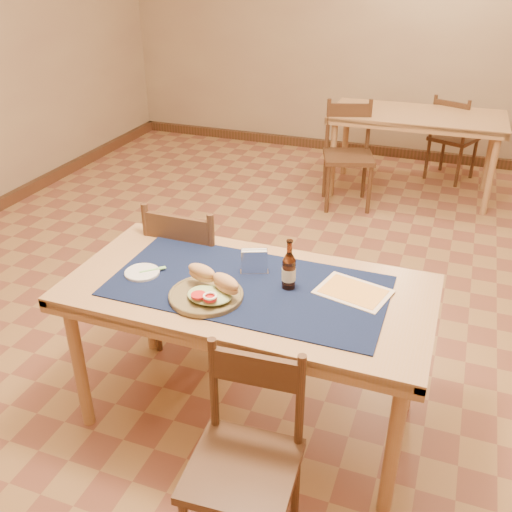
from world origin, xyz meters
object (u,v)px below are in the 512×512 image
(main_table, at_px, (248,302))
(napkin_holder, at_px, (254,262))
(beer_bottle, at_px, (289,270))
(sandwich_plate, at_px, (208,291))
(chair_main_near, at_px, (246,458))
(back_table, at_px, (417,123))
(chair_main_far, at_px, (194,272))

(main_table, distance_m, napkin_holder, 0.18)
(main_table, height_order, beer_bottle, beer_bottle)
(main_table, xyz_separation_m, sandwich_plate, (-0.12, -0.15, 0.12))
(main_table, distance_m, chair_main_near, 0.71)
(napkin_holder, bearing_deg, chair_main_near, -71.94)
(sandwich_plate, height_order, napkin_holder, sandwich_plate)
(back_table, bearing_deg, sandwich_plate, -98.12)
(back_table, bearing_deg, napkin_holder, -96.94)
(napkin_holder, bearing_deg, chair_main_far, 145.46)
(beer_bottle, xyz_separation_m, napkin_holder, (-0.18, 0.07, -0.03))
(sandwich_plate, distance_m, napkin_holder, 0.29)
(chair_main_far, xyz_separation_m, sandwich_plate, (0.37, -0.60, 0.31))
(main_table, distance_m, back_table, 3.28)
(main_table, xyz_separation_m, chair_main_near, (0.23, -0.63, -0.24))
(back_table, relative_size, chair_main_far, 1.66)
(chair_main_near, relative_size, napkin_holder, 6.16)
(main_table, relative_size, chair_main_far, 1.73)
(chair_main_near, xyz_separation_m, napkin_holder, (-0.24, 0.74, 0.38))
(chair_main_far, bearing_deg, main_table, -42.20)
(chair_main_near, xyz_separation_m, beer_bottle, (-0.06, 0.67, 0.41))
(back_table, xyz_separation_m, napkin_holder, (-0.38, -3.14, 0.14))
(chair_main_near, height_order, sandwich_plate, sandwich_plate)
(chair_main_near, height_order, beer_bottle, beer_bottle)
(chair_main_far, bearing_deg, back_table, 73.09)
(main_table, distance_m, chair_main_far, 0.69)
(chair_main_near, bearing_deg, sandwich_plate, 126.20)
(main_table, height_order, chair_main_near, chair_main_near)
(napkin_holder, bearing_deg, beer_bottle, -21.13)
(beer_bottle, bearing_deg, chair_main_near, -85.06)
(main_table, relative_size, chair_main_near, 1.92)
(sandwich_plate, bearing_deg, back_table, 81.88)
(sandwich_plate, xyz_separation_m, napkin_holder, (0.10, 0.27, 0.02))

